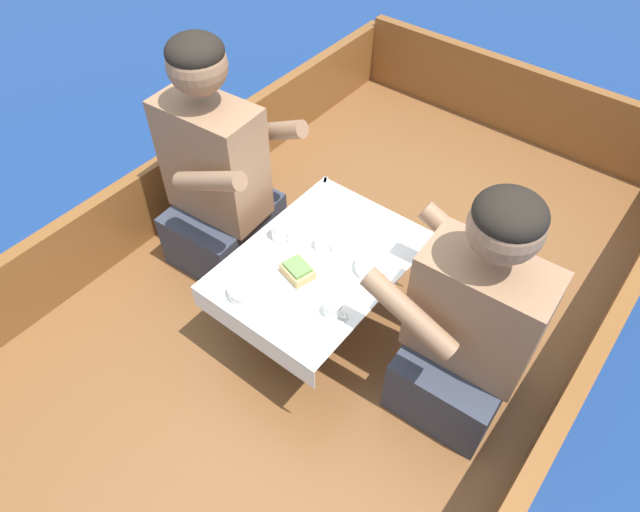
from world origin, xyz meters
TOP-DOWN VIEW (x-y plane):
  - ground_plane at (0.00, 0.00)m, footprint 60.00×60.00m
  - boat_deck at (0.00, 0.00)m, footprint 1.94×3.48m
  - gunwale_port at (-0.94, 0.00)m, footprint 0.06×3.48m
  - gunwale_starboard at (0.94, 0.00)m, footprint 0.06×3.48m
  - bow_coaming at (0.00, 1.71)m, footprint 1.82×0.06m
  - cockpit_table at (0.00, 0.00)m, footprint 0.55×0.76m
  - person_port at (-0.58, 0.06)m, footprint 0.54×0.47m
  - person_starboard at (0.57, 0.06)m, footprint 0.54×0.46m
  - plate_sandwich at (-0.01, -0.11)m, footprint 0.21×0.21m
  - plate_bread at (-0.05, 0.21)m, footprint 0.16×0.16m
  - sandwich at (-0.01, -0.11)m, footprint 0.13×0.11m
  - bowl_port_near at (0.18, 0.08)m, footprint 0.12×0.12m
  - bowl_starboard_near at (-0.10, -0.28)m, footprint 0.13×0.13m
  - coffee_cup_port at (0.18, -0.16)m, footprint 0.09×0.06m
  - coffee_cup_starboard at (-0.03, 0.06)m, footprint 0.09×0.06m
  - coffee_cup_center at (-0.19, 0.00)m, footprint 0.10×0.07m
  - utensil_knife_starboard at (0.16, -0.29)m, footprint 0.08×0.16m
  - utensil_fork_starboard at (-0.23, 0.32)m, footprint 0.10×0.16m
  - utensil_spoon_starboard at (-0.19, -0.17)m, footprint 0.15×0.10m
  - utensil_knife_port at (0.23, -0.23)m, footprint 0.01×0.17m

SIDE VIEW (x-z plane):
  - ground_plane at x=0.00m, z-range 0.00..0.00m
  - boat_deck at x=0.00m, z-range 0.00..0.32m
  - gunwale_port at x=-0.94m, z-range 0.32..0.66m
  - gunwale_starboard at x=0.94m, z-range 0.32..0.66m
  - bow_coaming at x=0.00m, z-range 0.32..0.71m
  - cockpit_table at x=0.00m, z-range 0.46..0.83m
  - utensil_knife_starboard at x=0.16m, z-range 0.69..0.69m
  - utensil_fork_starboard at x=-0.23m, z-range 0.69..0.69m
  - utensil_knife_port at x=0.23m, z-range 0.69..0.69m
  - utensil_spoon_starboard at x=-0.19m, z-range 0.69..0.69m
  - plate_sandwich at x=-0.01m, z-range 0.69..0.70m
  - plate_bread at x=-0.05m, z-range 0.69..0.70m
  - person_starboard at x=0.57m, z-range 0.23..1.17m
  - bowl_port_near at x=0.18m, z-range 0.69..0.73m
  - bowl_starboard_near at x=-0.10m, z-range 0.69..0.73m
  - coffee_cup_starboard at x=-0.03m, z-range 0.69..0.74m
  - coffee_cup_port at x=0.18m, z-range 0.69..0.74m
  - sandwich at x=-0.01m, z-range 0.69..0.74m
  - coffee_cup_center at x=-0.19m, z-range 0.69..0.75m
  - person_port at x=-0.58m, z-range 0.23..1.25m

